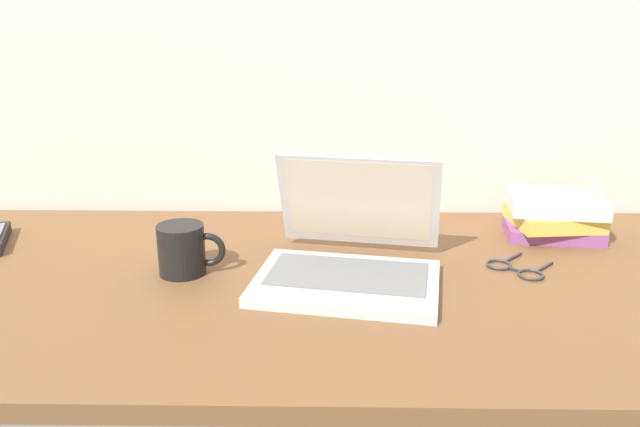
% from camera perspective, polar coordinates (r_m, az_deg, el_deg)
% --- Properties ---
extents(desk, '(1.60, 0.76, 0.03)m').
position_cam_1_polar(desk, '(1.14, -2.30, -6.48)').
color(desk, brown).
rests_on(desk, ground).
extents(laptop, '(0.35, 0.35, 0.21)m').
position_cam_1_polar(laptop, '(1.12, 2.79, -3.55)').
color(laptop, silver).
rests_on(laptop, desk).
extents(coffee_mug, '(0.12, 0.08, 0.09)m').
position_cam_1_polar(coffee_mug, '(1.16, -12.19, -3.18)').
color(coffee_mug, black).
rests_on(coffee_mug, desk).
extents(eyeglasses, '(0.14, 0.14, 0.01)m').
position_cam_1_polar(eyeglasses, '(1.21, 17.18, -4.78)').
color(eyeglasses, '#333338').
rests_on(eyeglasses, desk).
extents(book_stack, '(0.20, 0.16, 0.09)m').
position_cam_1_polar(book_stack, '(1.40, 20.31, -0.14)').
color(book_stack, '#8C4C8C').
rests_on(book_stack, desk).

